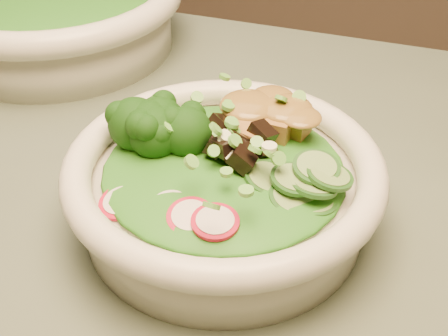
% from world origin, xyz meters
% --- Properties ---
extents(dining_table, '(1.20, 0.80, 0.75)m').
position_xyz_m(dining_table, '(0.00, 0.00, 0.64)').
color(dining_table, black).
rests_on(dining_table, ground).
extents(salad_bowl, '(0.25, 0.25, 0.07)m').
position_xyz_m(salad_bowl, '(0.12, 0.02, 0.79)').
color(salad_bowl, silver).
rests_on(salad_bowl, dining_table).
extents(side_bowl, '(0.31, 0.31, 0.08)m').
position_xyz_m(side_bowl, '(-0.17, 0.26, 0.79)').
color(side_bowl, silver).
rests_on(side_bowl, dining_table).
extents(lettuce_bed, '(0.19, 0.19, 0.02)m').
position_xyz_m(lettuce_bed, '(0.12, 0.02, 0.81)').
color(lettuce_bed, '#1E6114').
rests_on(lettuce_bed, salad_bowl).
extents(broccoli_florets, '(0.08, 0.07, 0.04)m').
position_xyz_m(broccoli_florets, '(0.06, 0.04, 0.82)').
color(broccoli_florets, black).
rests_on(broccoli_florets, salad_bowl).
extents(radish_slices, '(0.10, 0.04, 0.02)m').
position_xyz_m(radish_slices, '(0.11, -0.04, 0.81)').
color(radish_slices, '#AE0D29').
rests_on(radish_slices, salad_bowl).
extents(cucumber_slices, '(0.07, 0.07, 0.03)m').
position_xyz_m(cucumber_slices, '(0.18, 0.01, 0.82)').
color(cucumber_slices, '#85AA5E').
rests_on(cucumber_slices, salad_bowl).
extents(mushroom_heap, '(0.07, 0.07, 0.04)m').
position_xyz_m(mushroom_heap, '(0.12, 0.03, 0.82)').
color(mushroom_heap, black).
rests_on(mushroom_heap, salad_bowl).
extents(tofu_cubes, '(0.09, 0.06, 0.03)m').
position_xyz_m(tofu_cubes, '(0.13, 0.08, 0.82)').
color(tofu_cubes, olive).
rests_on(tofu_cubes, salad_bowl).
extents(peanut_sauce, '(0.06, 0.05, 0.01)m').
position_xyz_m(peanut_sauce, '(0.13, 0.08, 0.83)').
color(peanut_sauce, brown).
rests_on(peanut_sauce, tofu_cubes).
extents(scallion_garnish, '(0.18, 0.18, 0.02)m').
position_xyz_m(scallion_garnish, '(0.12, 0.02, 0.83)').
color(scallion_garnish, '#61B33F').
rests_on(scallion_garnish, salad_bowl).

